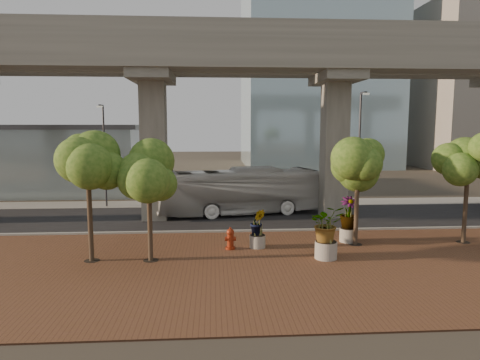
{
  "coord_description": "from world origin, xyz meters",
  "views": [
    {
      "loc": [
        -2.16,
        -26.29,
        6.14
      ],
      "look_at": [
        -0.45,
        0.5,
        2.78
      ],
      "focal_mm": 32.0,
      "sensor_mm": 36.0,
      "label": 1
    }
  ],
  "objects": [
    {
      "name": "planter_front",
      "position": [
        3.04,
        -7.33,
        1.59
      ],
      "size": [
        2.28,
        2.28,
        2.51
      ],
      "color": "#A19991",
      "rests_on": "ground"
    },
    {
      "name": "fire_hydrant",
      "position": [
        -1.32,
        -5.5,
        0.59
      ],
      "size": [
        0.55,
        0.49,
        1.1
      ],
      "color": "maroon",
      "rests_on": "ground"
    },
    {
      "name": "streetlamp_west",
      "position": [
        -10.36,
        6.6,
        4.5
      ],
      "size": [
        0.38,
        1.12,
        7.71
      ],
      "color": "#29292D",
      "rests_on": "ground"
    },
    {
      "name": "far_sidewalk",
      "position": [
        0.0,
        7.5,
        0.03
      ],
      "size": [
        90.0,
        3.0,
        0.06
      ],
      "primitive_type": "cube",
      "color": "#A19F96",
      "rests_on": "ground"
    },
    {
      "name": "street_tree_near_west",
      "position": [
        -5.03,
        -7.12,
        4.07
      ],
      "size": [
        3.49,
        3.49,
        5.62
      ],
      "color": "#4D3B2C",
      "rests_on": "ground"
    },
    {
      "name": "transit_viaduct",
      "position": [
        0.0,
        2.0,
        7.29
      ],
      "size": [
        72.0,
        5.6,
        12.4
      ],
      "color": "gray",
      "rests_on": "ground"
    },
    {
      "name": "street_tree_far_east",
      "position": [
        11.04,
        -5.05,
        4.41
      ],
      "size": [
        3.39,
        3.39,
        5.91
      ],
      "color": "#4D3B2C",
      "rests_on": "ground"
    },
    {
      "name": "curb_strip",
      "position": [
        0.0,
        -2.0,
        0.08
      ],
      "size": [
        70.0,
        0.25,
        0.16
      ],
      "primitive_type": "cube",
      "color": "#A19F96",
      "rests_on": "ground"
    },
    {
      "name": "planter_left",
      "position": [
        0.06,
        -5.3,
        1.26
      ],
      "size": [
        1.8,
        1.8,
        1.98
      ],
      "color": "#A69E96",
      "rests_on": "ground"
    },
    {
      "name": "station_pavilion",
      "position": [
        -20.0,
        16.0,
        3.22
      ],
      "size": [
        23.0,
        13.0,
        6.3
      ],
      "color": "#A1B5B8",
      "rests_on": "ground"
    },
    {
      "name": "planter_right",
      "position": [
        5.0,
        -4.53,
        1.52
      ],
      "size": [
        2.26,
        2.26,
        2.41
      ],
      "color": "#A6A096",
      "rests_on": "ground"
    },
    {
      "name": "streetlamp_east",
      "position": [
        9.08,
        5.82,
        5.06
      ],
      "size": [
        0.43,
        1.26,
        8.68
      ],
      "color": "#2D2D32",
      "rests_on": "ground"
    },
    {
      "name": "asphalt_road",
      "position": [
        0.0,
        2.0,
        0.02
      ],
      "size": [
        90.0,
        8.0,
        0.04
      ],
      "primitive_type": "cube",
      "color": "black",
      "rests_on": "ground"
    },
    {
      "name": "transit_bus",
      "position": [
        -0.28,
        3.19,
        1.62
      ],
      "size": [
        11.95,
        4.87,
        3.24
      ],
      "primitive_type": "imported",
      "rotation": [
        0.0,
        0.0,
        1.76
      ],
      "color": "silver",
      "rests_on": "ground"
    },
    {
      "name": "street_tree_far_west",
      "position": [
        -7.72,
        -6.99,
        4.4
      ],
      "size": [
        3.39,
        3.39,
        5.9
      ],
      "color": "#4D3B2C",
      "rests_on": "ground"
    },
    {
      "name": "brick_plaza",
      "position": [
        0.0,
        -8.0,
        0.03
      ],
      "size": [
        70.0,
        13.0,
        0.06
      ],
      "primitive_type": "cube",
      "color": "brown",
      "rests_on": "ground"
    },
    {
      "name": "ground",
      "position": [
        0.0,
        0.0,
        0.0
      ],
      "size": [
        160.0,
        160.0,
        0.0
      ],
      "primitive_type": "plane",
      "color": "#3D362C",
      "rests_on": "ground"
    },
    {
      "name": "street_tree_near_east",
      "position": [
        5.2,
        -5.08,
        4.46
      ],
      "size": [
        3.74,
        3.74,
        6.12
      ],
      "color": "#4D3B2C",
      "rests_on": "ground"
    }
  ]
}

